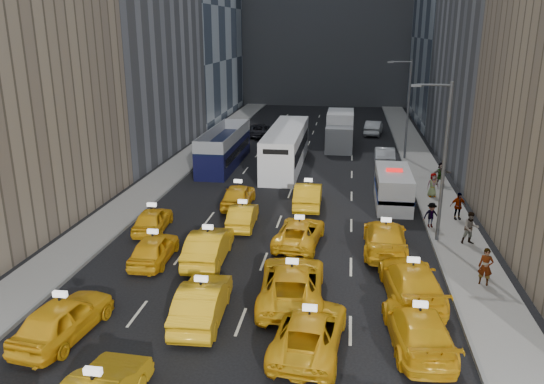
{
  "coord_description": "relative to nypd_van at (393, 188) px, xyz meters",
  "views": [
    {
      "loc": [
        4.09,
        -16.97,
        11.64
      ],
      "look_at": [
        -0.42,
        13.78,
        2.0
      ],
      "focal_mm": 35.0,
      "sensor_mm": 36.0,
      "label": 1
    }
  ],
  "objects": [
    {
      "name": "taxi_5",
      "position": [
        -8.88,
        -16.53,
        -0.33
      ],
      "size": [
        2.01,
        5.07,
        1.64
      ],
      "primitive_type": "imported",
      "rotation": [
        0.0,
        0.0,
        3.2
      ],
      "color": "#F1AC14",
      "rests_on": "ground"
    },
    {
      "name": "taxi_13",
      "position": [
        -9.35,
        -5.66,
        -0.45
      ],
      "size": [
        1.69,
        4.3,
        1.39
      ],
      "primitive_type": "imported",
      "rotation": [
        0.0,
        0.0,
        3.19
      ],
      "color": "#F1AC14",
      "rests_on": "ground"
    },
    {
      "name": "nypd_van",
      "position": [
        0.0,
        0.0,
        0.0
      ],
      "size": [
        2.53,
        6.0,
        2.54
      ],
      "rotation": [
        0.0,
        0.0,
        -0.04
      ],
      "color": "silver",
      "rests_on": "ground"
    },
    {
      "name": "curb_east",
      "position": [
        1.78,
        6.49,
        -1.06
      ],
      "size": [
        0.15,
        90.0,
        0.18
      ],
      "primitive_type": "cube",
      "color": "slate",
      "rests_on": "ground"
    },
    {
      "name": "streetlight_near",
      "position": [
        1.92,
        -6.51,
        3.77
      ],
      "size": [
        2.15,
        0.22,
        9.0
      ],
      "color": "#595B60",
      "rests_on": "ground"
    },
    {
      "name": "taxi_17",
      "position": [
        -5.71,
        -1.27,
        -0.32
      ],
      "size": [
        1.86,
        5.06,
        1.66
      ],
      "primitive_type": "imported",
      "rotation": [
        0.0,
        0.0,
        3.16
      ],
      "color": "#F1AC14",
      "rests_on": "ground"
    },
    {
      "name": "taxi_4",
      "position": [
        -13.88,
        -18.6,
        -0.33
      ],
      "size": [
        2.51,
        5.04,
        1.65
      ],
      "primitive_type": "imported",
      "rotation": [
        0.0,
        0.0,
        3.02
      ],
      "color": "#F1AC14",
      "rests_on": "ground"
    },
    {
      "name": "sidewalk_west",
      "position": [
        -17.77,
        6.49,
        -1.08
      ],
      "size": [
        3.0,
        90.0,
        0.15
      ],
      "primitive_type": "cube",
      "color": "gray",
      "rests_on": "ground"
    },
    {
      "name": "streetlight_far",
      "position": [
        1.92,
        13.49,
        3.77
      ],
      "size": [
        2.15,
        0.22,
        9.0
      ],
      "color": "#595B60",
      "rests_on": "ground"
    },
    {
      "name": "misc_car_4",
      "position": [
        -0.39,
        25.28,
        -0.34
      ],
      "size": [
        2.33,
        5.07,
        1.61
      ],
      "primitive_type": "imported",
      "rotation": [
        0.0,
        0.0,
        3.01
      ],
      "color": "#ACAFB4",
      "rests_on": "ground"
    },
    {
      "name": "misc_car_1",
      "position": [
        -13.12,
        22.3,
        -0.43
      ],
      "size": [
        2.8,
        5.34,
        1.43
      ],
      "primitive_type": "imported",
      "rotation": [
        0.0,
        0.0,
        3.22
      ],
      "color": "black",
      "rests_on": "ground"
    },
    {
      "name": "double_decker",
      "position": [
        -13.94,
        9.01,
        0.43
      ],
      "size": [
        3.6,
        11.15,
        3.19
      ],
      "rotation": [
        0.0,
        0.0,
        -0.1
      ],
      "color": "black",
      "rests_on": "ground"
    },
    {
      "name": "sidewalk_east",
      "position": [
        3.23,
        6.49,
        -1.08
      ],
      "size": [
        3.0,
        90.0,
        0.15
      ],
      "primitive_type": "cube",
      "color": "gray",
      "rests_on": "ground"
    },
    {
      "name": "pedestrian_3",
      "position": [
        3.78,
        -2.84,
        -0.13
      ],
      "size": [
        1.1,
        0.67,
        1.75
      ],
      "primitive_type": "imported",
      "rotation": [
        0.0,
        0.0,
        0.21
      ],
      "color": "gray",
      "rests_on": "sidewalk_east"
    },
    {
      "name": "taxi_14",
      "position": [
        -5.67,
        -7.9,
        -0.45
      ],
      "size": [
        2.8,
        5.21,
        1.39
      ],
      "primitive_type": "imported",
      "rotation": [
        0.0,
        0.0,
        3.04
      ],
      "color": "#F1AC14",
      "rests_on": "ground"
    },
    {
      "name": "taxi_16",
      "position": [
        -10.4,
        -1.97,
        -0.36
      ],
      "size": [
        1.99,
        4.69,
        1.58
      ],
      "primitive_type": "imported",
      "rotation": [
        0.0,
        0.0,
        3.17
      ],
      "color": "#F1AC14",
      "rests_on": "ground"
    },
    {
      "name": "taxi_9",
      "position": [
        -10.11,
        -10.85,
        -0.31
      ],
      "size": [
        1.95,
        5.14,
        1.67
      ],
      "primitive_type": "imported",
      "rotation": [
        0.0,
        0.0,
        3.18
      ],
      "color": "#F1AC14",
      "rests_on": "ground"
    },
    {
      "name": "taxi_7",
      "position": [
        -0.24,
        -17.2,
        -0.38
      ],
      "size": [
        2.65,
        5.5,
        1.54
      ],
      "primitive_type": "imported",
      "rotation": [
        0.0,
        0.0,
        3.24
      ],
      "color": "#F1AC14",
      "rests_on": "ground"
    },
    {
      "name": "taxi_12",
      "position": [
        -14.53,
        -7.13,
        -0.44
      ],
      "size": [
        2.01,
        4.31,
        1.43
      ],
      "primitive_type": "imported",
      "rotation": [
        0.0,
        0.0,
        3.22
      ],
      "color": "#F1AC14",
      "rests_on": "ground"
    },
    {
      "name": "curb_west",
      "position": [
        -16.32,
        6.49,
        -1.06
      ],
      "size": [
        0.15,
        90.0,
        0.18
      ],
      "primitive_type": "cube",
      "color": "slate",
      "rests_on": "ground"
    },
    {
      "name": "pedestrian_1",
      "position": [
        3.73,
        -6.83,
        -0.08
      ],
      "size": [
        0.97,
        0.64,
        1.85
      ],
      "primitive_type": "imported",
      "rotation": [
        0.0,
        0.0,
        0.18
      ],
      "color": "gray",
      "rests_on": "sidewalk_east"
    },
    {
      "name": "misc_car_2",
      "position": [
        -4.37,
        26.81,
        -0.34
      ],
      "size": [
        3.01,
        5.87,
        1.63
      ],
      "primitive_type": "imported",
      "rotation": [
        0.0,
        0.0,
        3.27
      ],
      "color": "gray",
      "rests_on": "ground"
    },
    {
      "name": "misc_car_0",
      "position": [
        0.06,
        11.39,
        -0.36
      ],
      "size": [
        1.76,
        4.84,
        1.59
      ],
      "primitive_type": "imported",
      "rotation": [
        0.0,
        0.0,
        3.12
      ],
      "color": "#B9BCC1",
      "rests_on": "ground"
    },
    {
      "name": "city_bus",
      "position": [
        -8.5,
        9.29,
        0.55
      ],
      "size": [
        3.71,
        13.44,
        3.43
      ],
      "rotation": [
        0.0,
        0.0,
        0.07
      ],
      "color": "silver",
      "rests_on": "ground"
    },
    {
      "name": "pedestrian_0",
      "position": [
        3.39,
        -11.83,
        -0.11
      ],
      "size": [
        0.76,
        0.62,
        1.79
      ],
      "primitive_type": "imported",
      "rotation": [
        0.0,
        0.0,
        -0.33
      ],
      "color": "gray",
      "rests_on": "sidewalk_east"
    },
    {
      "name": "taxi_15",
      "position": [
        -0.98,
        -8.28,
        -0.34
      ],
      "size": [
        2.39,
        5.64,
        1.62
      ],
      "primitive_type": "imported",
      "rotation": [
        0.0,
        0.0,
        3.12
      ],
      "color": "#F1AC14",
      "rests_on": "ground"
    },
    {
      "name": "taxi_6",
      "position": [
        -4.32,
        -17.94,
        -0.41
      ],
      "size": [
        2.87,
        5.5,
        1.48
      ],
      "primitive_type": "imported",
      "rotation": [
        0.0,
        0.0,
        3.06
      ],
      "color": "#F1AC14",
      "rests_on": "ground"
    },
    {
      "name": "taxi_11",
      "position": [
        -0.11,
        -13.44,
        -0.31
      ],
      "size": [
        2.89,
        5.96,
        1.67
      ],
      "primitive_type": "imported",
      "rotation": [
        0.0,
        0.0,
        3.24
      ],
      "color": "#F1AC14",
      "rests_on": "ground"
    },
    {
      "name": "box_truck",
      "position": [
        -4.07,
        18.05,
        0.58
      ],
      "size": [
        2.8,
        7.73,
        3.51
      ],
      "rotation": [
        0.0,
        0.0,
        0.02
      ],
      "color": "white",
      "rests_on": "ground"
    },
    {
      "name": "taxi_8",
      "position": [
        -12.88,
        -11.35,
        -0.42
      ],
      "size": [
        1.88,
        4.36,
        1.47
      ],
      "primitive_type": "imported",
      "rotation": [
        0.0,
        0.0,
        3.18
      ],
      "color": "#F1AC14",
      "rests_on": "ground"
    },
    {
      "name": "ground",
      "position": [
        -7.27,
        -18.51,
        -1.15
      ],
      "size": [
        160.0,
        160.0,
        0.0
      ],
      "primitive_type": "plane",
      "color": "black",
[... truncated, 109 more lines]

